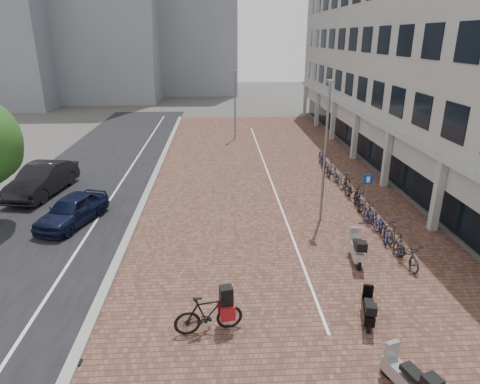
% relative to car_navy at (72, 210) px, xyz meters
% --- Properties ---
extents(ground, '(140.00, 140.00, 0.00)m').
position_rel_car_navy_xyz_m(ground, '(7.99, -5.58, -0.71)').
color(ground, '#474442').
rests_on(ground, ground).
extents(plaza_brick, '(14.50, 42.00, 0.04)m').
position_rel_car_navy_xyz_m(plaza_brick, '(9.99, 6.42, -0.70)').
color(plaza_brick, brown).
rests_on(plaza_brick, ground).
extents(street_asphalt, '(8.00, 50.00, 0.03)m').
position_rel_car_navy_xyz_m(street_asphalt, '(-1.01, 6.42, -0.71)').
color(street_asphalt, black).
rests_on(street_asphalt, ground).
extents(curb, '(0.35, 42.00, 0.14)m').
position_rel_car_navy_xyz_m(curb, '(2.89, 6.42, -0.64)').
color(curb, gray).
rests_on(curb, ground).
extents(lane_line, '(0.12, 44.00, 0.00)m').
position_rel_car_navy_xyz_m(lane_line, '(0.99, 6.42, -0.69)').
color(lane_line, white).
rests_on(lane_line, street_asphalt).
extents(parking_line, '(0.10, 30.00, 0.00)m').
position_rel_car_navy_xyz_m(parking_line, '(10.19, 6.42, -0.68)').
color(parking_line, white).
rests_on(parking_line, plaza_brick).
extents(office_building, '(8.40, 40.00, 15.00)m').
position_rel_car_navy_xyz_m(office_building, '(20.95, 10.42, 7.73)').
color(office_building, '#A7A7A2').
rests_on(office_building, ground).
extents(car_navy, '(2.95, 4.50, 1.42)m').
position_rel_car_navy_xyz_m(car_navy, '(0.00, 0.00, 0.00)').
color(car_navy, black).
rests_on(car_navy, ground).
extents(car_dark, '(2.64, 5.44, 1.72)m').
position_rel_car_navy_xyz_m(car_dark, '(-2.96, 4.21, 0.15)').
color(car_dark, black).
rests_on(car_dark, ground).
extents(hero_bike, '(2.17, 0.97, 1.48)m').
position_rel_car_navy_xyz_m(hero_bike, '(6.58, -8.17, -0.05)').
color(hero_bike, black).
rests_on(hero_bike, ground).
extents(shoes, '(0.34, 0.29, 0.08)m').
position_rel_car_navy_xyz_m(shoes, '(2.99, -9.40, -0.67)').
color(shoes, black).
rests_on(shoes, ground).
extents(scooter_front, '(0.81, 1.86, 1.23)m').
position_rel_car_navy_xyz_m(scooter_front, '(12.35, -4.26, -0.09)').
color(scooter_front, '#B5B5BA').
rests_on(scooter_front, ground).
extents(scooter_mid, '(0.83, 1.56, 1.03)m').
position_rel_car_navy_xyz_m(scooter_mid, '(11.54, -7.96, -0.20)').
color(scooter_mid, black).
rests_on(scooter_mid, ground).
extents(scooter_back, '(1.08, 1.84, 1.21)m').
position_rel_car_navy_xyz_m(scooter_back, '(11.49, -10.85, -0.11)').
color(scooter_back, '#9A999E').
rests_on(scooter_back, ground).
extents(parking_sign, '(0.47, 0.09, 2.24)m').
position_rel_car_navy_xyz_m(parking_sign, '(14.09, -0.06, 0.77)').
color(parking_sign, slate).
rests_on(parking_sign, ground).
extents(lamp_near, '(0.12, 0.12, 6.59)m').
position_rel_car_navy_xyz_m(lamp_near, '(11.86, -0.25, 2.58)').
color(lamp_near, slate).
rests_on(lamp_near, ground).
extents(lamp_far, '(0.12, 0.12, 5.73)m').
position_rel_car_navy_xyz_m(lamp_far, '(8.44, 17.12, 2.15)').
color(lamp_far, gray).
rests_on(lamp_far, ground).
extents(bike_row, '(1.17, 15.81, 1.05)m').
position_rel_car_navy_xyz_m(bike_row, '(14.15, 2.32, -0.19)').
color(bike_row, black).
rests_on(bike_row, ground).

